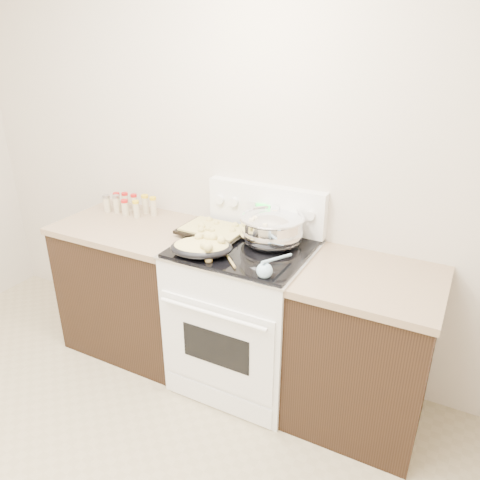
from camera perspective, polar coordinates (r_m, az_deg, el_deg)
The scene contains 9 objects.
counter_left at distance 3.32m, azimuth -12.35°, elevation -5.41°, with size 0.93×0.67×0.92m.
counter_right at distance 2.73m, azimuth 14.70°, elevation -12.87°, with size 0.73×0.67×0.92m.
kitchen_range at distance 2.90m, azimuth 0.51°, elevation -8.85°, with size 0.78×0.73×1.22m.
mixing_bowl at distance 2.68m, azimuth 3.87°, elevation 1.25°, with size 0.45×0.45×0.22m.
roasting_pan at distance 2.56m, azimuth -4.65°, elevation -0.80°, with size 0.41×0.36×0.12m.
baking_sheet at distance 2.86m, azimuth -3.17°, elevation 1.30°, with size 0.42×0.30×0.06m.
wooden_spoon at distance 2.50m, azimuth -2.96°, elevation -2.30°, with size 0.19×0.19×0.04m.
blue_ladle at distance 2.35m, azimuth 3.18°, elevation -3.59°, with size 0.10×0.28×0.10m.
spice_jars at distance 3.31m, azimuth -13.42°, elevation 4.28°, with size 0.38×0.15×0.13m.
Camera 1 is at (1.45, -0.74, 2.07)m, focal length 35.00 mm.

